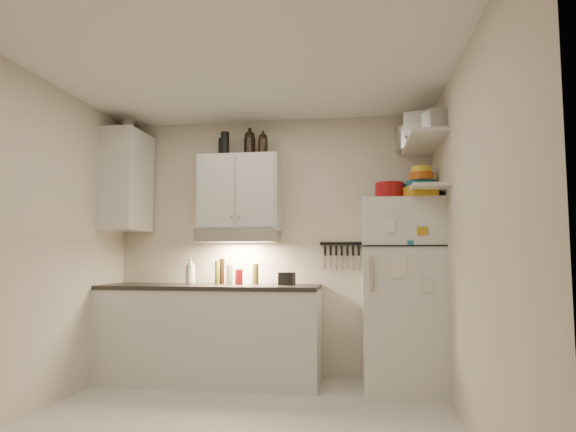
# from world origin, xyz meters

# --- Properties ---
(floor) EXTENTS (3.20, 3.00, 0.02)m
(floor) POSITION_xyz_m (0.00, 0.00, -0.01)
(floor) COLOR beige
(floor) RESTS_ON ground
(ceiling) EXTENTS (3.20, 3.00, 0.02)m
(ceiling) POSITION_xyz_m (0.00, 0.00, 2.61)
(ceiling) COLOR silver
(ceiling) RESTS_ON ground
(back_wall) EXTENTS (3.20, 0.02, 2.60)m
(back_wall) POSITION_xyz_m (0.00, 1.51, 1.30)
(back_wall) COLOR beige
(back_wall) RESTS_ON ground
(left_wall) EXTENTS (0.02, 3.00, 2.60)m
(left_wall) POSITION_xyz_m (-1.61, 0.00, 1.30)
(left_wall) COLOR beige
(left_wall) RESTS_ON ground
(right_wall) EXTENTS (0.02, 3.00, 2.60)m
(right_wall) POSITION_xyz_m (1.61, 0.00, 1.30)
(right_wall) COLOR beige
(right_wall) RESTS_ON ground
(base_cabinet) EXTENTS (2.10, 0.60, 0.88)m
(base_cabinet) POSITION_xyz_m (-0.55, 1.20, 0.44)
(base_cabinet) COLOR silver
(base_cabinet) RESTS_ON floor
(countertop) EXTENTS (2.10, 0.62, 0.04)m
(countertop) POSITION_xyz_m (-0.55, 1.20, 0.90)
(countertop) COLOR #292523
(countertop) RESTS_ON base_cabinet
(upper_cabinet) EXTENTS (0.80, 0.33, 0.75)m
(upper_cabinet) POSITION_xyz_m (-0.30, 1.33, 1.83)
(upper_cabinet) COLOR silver
(upper_cabinet) RESTS_ON back_wall
(side_cabinet) EXTENTS (0.33, 0.55, 1.00)m
(side_cabinet) POSITION_xyz_m (-1.44, 1.20, 1.95)
(side_cabinet) COLOR silver
(side_cabinet) RESTS_ON left_wall
(range_hood) EXTENTS (0.76, 0.46, 0.12)m
(range_hood) POSITION_xyz_m (-0.30, 1.27, 1.39)
(range_hood) COLOR silver
(range_hood) RESTS_ON back_wall
(fridge) EXTENTS (0.70, 0.68, 1.70)m
(fridge) POSITION_xyz_m (1.25, 1.16, 0.85)
(fridge) COLOR silver
(fridge) RESTS_ON floor
(shelf_hi) EXTENTS (0.30, 0.95, 0.03)m
(shelf_hi) POSITION_xyz_m (1.45, 1.02, 2.20)
(shelf_hi) COLOR silver
(shelf_hi) RESTS_ON right_wall
(shelf_lo) EXTENTS (0.30, 0.95, 0.03)m
(shelf_lo) POSITION_xyz_m (1.45, 1.02, 1.76)
(shelf_lo) COLOR silver
(shelf_lo) RESTS_ON right_wall
(knife_strip) EXTENTS (0.42, 0.02, 0.03)m
(knife_strip) POSITION_xyz_m (0.70, 1.49, 1.32)
(knife_strip) COLOR black
(knife_strip) RESTS_ON back_wall
(dutch_oven) EXTENTS (0.29, 0.29, 0.15)m
(dutch_oven) POSITION_xyz_m (1.15, 1.03, 1.77)
(dutch_oven) COLOR maroon
(dutch_oven) RESTS_ON fridge
(book_stack) EXTENTS (0.29, 0.33, 0.09)m
(book_stack) POSITION_xyz_m (1.39, 0.90, 1.75)
(book_stack) COLOR #C28A18
(book_stack) RESTS_ON fridge
(spice_jar) EXTENTS (0.05, 0.05, 0.09)m
(spice_jar) POSITION_xyz_m (1.23, 1.09, 1.74)
(spice_jar) COLOR silver
(spice_jar) RESTS_ON fridge
(stock_pot) EXTENTS (0.37, 0.37, 0.22)m
(stock_pot) POSITION_xyz_m (1.38, 1.40, 2.33)
(stock_pot) COLOR silver
(stock_pot) RESTS_ON shelf_hi
(tin_a) EXTENTS (0.25, 0.24, 0.21)m
(tin_a) POSITION_xyz_m (1.39, 0.88, 2.32)
(tin_a) COLOR #AAAAAD
(tin_a) RESTS_ON shelf_hi
(tin_b) EXTENTS (0.23, 0.23, 0.18)m
(tin_b) POSITION_xyz_m (1.52, 0.73, 2.31)
(tin_b) COLOR #AAAAAD
(tin_b) RESTS_ON shelf_hi
(bowl_teal) EXTENTS (0.28, 0.28, 0.11)m
(bowl_teal) POSITION_xyz_m (1.45, 1.24, 1.83)
(bowl_teal) COLOR #176580
(bowl_teal) RESTS_ON shelf_lo
(bowl_orange) EXTENTS (0.23, 0.23, 0.07)m
(bowl_orange) POSITION_xyz_m (1.45, 1.19, 1.92)
(bowl_orange) COLOR #D75714
(bowl_orange) RESTS_ON bowl_teal
(bowl_yellow) EXTENTS (0.18, 0.18, 0.06)m
(bowl_yellow) POSITION_xyz_m (1.45, 1.19, 1.99)
(bowl_yellow) COLOR yellow
(bowl_yellow) RESTS_ON bowl_orange
(plates) EXTENTS (0.30, 0.30, 0.06)m
(plates) POSITION_xyz_m (1.38, 1.10, 1.81)
(plates) COLOR #176580
(plates) RESTS_ON shelf_lo
(growler_a) EXTENTS (0.14, 0.14, 0.28)m
(growler_a) POSITION_xyz_m (-0.22, 1.41, 2.34)
(growler_a) COLOR black
(growler_a) RESTS_ON upper_cabinet
(growler_b) EXTENTS (0.10, 0.10, 0.23)m
(growler_b) POSITION_xyz_m (-0.07, 1.32, 2.31)
(growler_b) COLOR black
(growler_b) RESTS_ON upper_cabinet
(thermos_a) EXTENTS (0.10, 0.10, 0.24)m
(thermos_a) POSITION_xyz_m (-0.45, 1.31, 2.32)
(thermos_a) COLOR black
(thermos_a) RESTS_ON upper_cabinet
(thermos_b) EXTENTS (0.09, 0.09, 0.20)m
(thermos_b) POSITION_xyz_m (-0.50, 1.36, 2.30)
(thermos_b) COLOR black
(thermos_b) RESTS_ON upper_cabinet
(side_jar) EXTENTS (0.17, 0.17, 0.17)m
(side_jar) POSITION_xyz_m (-1.49, 1.28, 2.53)
(side_jar) COLOR silver
(side_jar) RESTS_ON side_cabinet
(soap_bottle) EXTENTS (0.14, 0.14, 0.29)m
(soap_bottle) POSITION_xyz_m (-0.77, 1.25, 1.07)
(soap_bottle) COLOR silver
(soap_bottle) RESTS_ON countertop
(pepper_mill) EXTENTS (0.07, 0.07, 0.20)m
(pepper_mill) POSITION_xyz_m (-0.13, 1.31, 1.02)
(pepper_mill) COLOR brown
(pepper_mill) RESTS_ON countertop
(oil_bottle) EXTENTS (0.05, 0.05, 0.23)m
(oil_bottle) POSITION_xyz_m (-0.49, 1.21, 1.04)
(oil_bottle) COLOR #626F1B
(oil_bottle) RESTS_ON countertop
(vinegar_bottle) EXTENTS (0.07, 0.07, 0.25)m
(vinegar_bottle) POSITION_xyz_m (-0.47, 1.32, 1.05)
(vinegar_bottle) COLOR black
(vinegar_bottle) RESTS_ON countertop
(clear_bottle) EXTENTS (0.07, 0.07, 0.19)m
(clear_bottle) POSITION_xyz_m (-0.36, 1.20, 1.02)
(clear_bottle) COLOR silver
(clear_bottle) RESTS_ON countertop
(red_jar) EXTENTS (0.10, 0.10, 0.15)m
(red_jar) POSITION_xyz_m (-0.28, 1.24, 0.99)
(red_jar) COLOR maroon
(red_jar) RESTS_ON countertop
(caddy) EXTENTS (0.16, 0.13, 0.12)m
(caddy) POSITION_xyz_m (0.19, 1.23, 0.98)
(caddy) COLOR black
(caddy) RESTS_ON countertop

